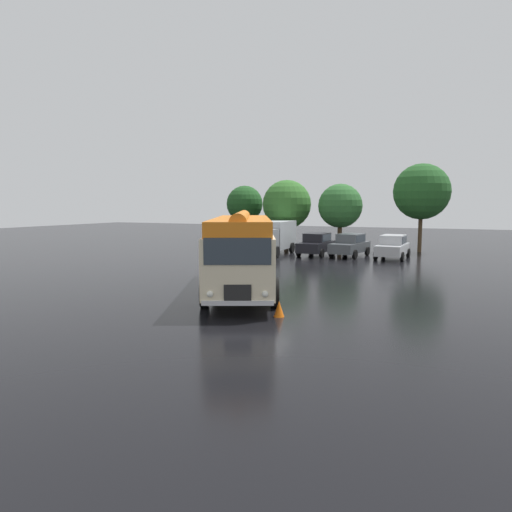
{
  "coord_description": "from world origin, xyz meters",
  "views": [
    {
      "loc": [
        7.97,
        -18.12,
        3.77
      ],
      "look_at": [
        -0.64,
        1.07,
        1.4
      ],
      "focal_mm": 32.0,
      "sensor_mm": 36.0,
      "label": 1
    }
  ],
  "objects_px": {
    "car_near_left": "(317,244)",
    "traffic_cone": "(279,309)",
    "car_mid_right": "(393,247)",
    "box_van": "(273,236)",
    "car_mid_left": "(350,245)",
    "vintage_bus": "(242,248)"
  },
  "relations": [
    {
      "from": "car_mid_left",
      "to": "box_van",
      "type": "distance_m",
      "value": 5.83
    },
    {
      "from": "vintage_bus",
      "to": "car_mid_right",
      "type": "relative_size",
      "value": 2.38
    },
    {
      "from": "car_near_left",
      "to": "vintage_bus",
      "type": "bearing_deg",
      "value": -85.67
    },
    {
      "from": "car_mid_left",
      "to": "car_mid_right",
      "type": "xyz_separation_m",
      "value": [
        3.05,
        -0.21,
        0.0
      ]
    },
    {
      "from": "car_mid_right",
      "to": "traffic_cone",
      "type": "xyz_separation_m",
      "value": [
        -1.21,
        -18.85,
        -0.57
      ]
    },
    {
      "from": "car_mid_right",
      "to": "box_van",
      "type": "distance_m",
      "value": 8.84
    },
    {
      "from": "car_mid_left",
      "to": "car_mid_right",
      "type": "bearing_deg",
      "value": -3.9
    },
    {
      "from": "vintage_bus",
      "to": "car_mid_left",
      "type": "height_order",
      "value": "vintage_bus"
    },
    {
      "from": "box_van",
      "to": "traffic_cone",
      "type": "relative_size",
      "value": 10.58
    },
    {
      "from": "car_near_left",
      "to": "box_van",
      "type": "xyz_separation_m",
      "value": [
        -3.32,
        -0.42,
        0.52
      ]
    },
    {
      "from": "car_mid_left",
      "to": "car_mid_right",
      "type": "height_order",
      "value": "same"
    },
    {
      "from": "car_near_left",
      "to": "traffic_cone",
      "type": "distance_m",
      "value": 19.2
    },
    {
      "from": "vintage_bus",
      "to": "car_near_left",
      "type": "distance_m",
      "value": 15.2
    },
    {
      "from": "traffic_cone",
      "to": "box_van",
      "type": "bearing_deg",
      "value": 112.56
    },
    {
      "from": "vintage_bus",
      "to": "box_van",
      "type": "height_order",
      "value": "vintage_bus"
    },
    {
      "from": "traffic_cone",
      "to": "car_near_left",
      "type": "bearing_deg",
      "value": 102.89
    },
    {
      "from": "car_mid_left",
      "to": "traffic_cone",
      "type": "distance_m",
      "value": 19.15
    },
    {
      "from": "vintage_bus",
      "to": "car_near_left",
      "type": "xyz_separation_m",
      "value": [
        -1.14,
        15.12,
        -1.05
      ]
    },
    {
      "from": "car_near_left",
      "to": "box_van",
      "type": "bearing_deg",
      "value": -172.82
    },
    {
      "from": "box_van",
      "to": "traffic_cone",
      "type": "distance_m",
      "value": 19.83
    },
    {
      "from": "car_near_left",
      "to": "traffic_cone",
      "type": "bearing_deg",
      "value": -77.11
    },
    {
      "from": "car_mid_right",
      "to": "box_van",
      "type": "xyz_separation_m",
      "value": [
        -8.8,
        -0.56,
        0.52
      ]
    }
  ]
}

